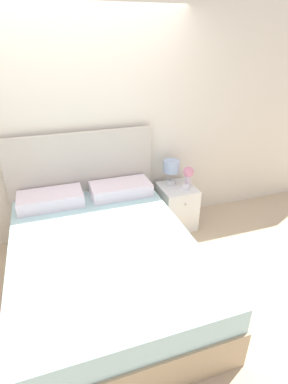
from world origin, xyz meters
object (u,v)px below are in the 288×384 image
Objects in this scene: bed at (103,259)px; teacup at (186,187)px; nightstand at (176,206)px; table_lamp at (171,168)px; flower_vase at (188,174)px.

teacup is (1.18, 0.67, 0.26)m from bed.
nightstand is at bearing 34.29° from bed.
nightstand is 4.18× the size of teacup.
teacup is (0.07, -0.09, 0.30)m from nightstand.
teacup is (0.11, -0.20, -0.18)m from table_lamp.
table_lamp is 0.22m from flower_vase.
table_lamp is 1.25× the size of flower_vase.
teacup is at bearing -60.25° from table_lamp.
nightstand is at bearing 179.50° from flower_vase.
table_lamp is 0.29m from teacup.
flower_vase is at bearing 31.21° from bed.
teacup is at bearing 29.51° from bed.
flower_vase is 0.17m from teacup.
table_lamp is (1.06, 0.87, 0.45)m from bed.
bed is 1.38m from teacup.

